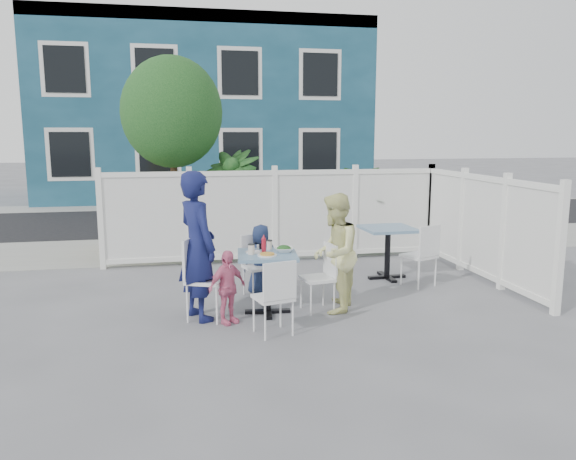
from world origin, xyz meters
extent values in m
plane|color=slate|center=(0.00, 0.00, 0.00)|extent=(80.00, 80.00, 0.00)
cube|color=gray|center=(0.00, 3.80, 0.01)|extent=(24.00, 2.60, 0.01)
cube|color=black|center=(0.00, 7.50, 0.00)|extent=(24.00, 5.00, 0.01)
cube|color=gray|center=(0.00, 10.60, 0.01)|extent=(24.00, 1.60, 0.01)
cube|color=navy|center=(-0.50, 14.00, 3.00)|extent=(11.00, 6.00, 6.00)
cube|color=white|center=(-0.50, 11.04, 5.80)|extent=(11.00, 0.08, 0.40)
cube|color=black|center=(-3.00, 11.02, 1.60)|extent=(1.20, 0.04, 1.40)
cube|color=black|center=(1.00, 11.02, 1.60)|extent=(1.20, 0.04, 1.40)
cube|color=black|center=(-3.00, 11.02, 4.10)|extent=(1.20, 0.04, 1.40)
cube|color=black|center=(1.00, 11.02, 4.10)|extent=(1.20, 0.04, 1.40)
cube|color=white|center=(0.10, 2.40, 0.82)|extent=(5.80, 0.04, 1.40)
cube|color=white|center=(0.10, 2.40, 1.56)|extent=(5.86, 0.08, 0.08)
cube|color=white|center=(0.10, 2.40, 0.06)|extent=(5.86, 0.08, 0.12)
cube|color=white|center=(3.00, 0.60, 0.82)|extent=(0.04, 3.60, 1.40)
cube|color=white|center=(3.00, 0.60, 1.56)|extent=(0.08, 3.66, 0.08)
cube|color=white|center=(3.00, 0.60, 0.06)|extent=(0.08, 3.66, 0.12)
cylinder|color=#382316|center=(-1.60, 3.30, 1.20)|extent=(0.12, 0.12, 2.40)
ellipsoid|color=#113816|center=(-1.60, 3.30, 2.60)|extent=(1.80, 1.62, 1.98)
cube|color=gold|center=(-2.28, 4.00, 0.68)|extent=(0.81, 0.64, 1.36)
imported|color=#113816|center=(-0.61, 3.10, 0.97)|extent=(1.51, 1.51, 1.94)
imported|color=#113816|center=(2.00, 3.00, 0.78)|extent=(1.81, 1.73, 1.56)
cube|color=teal|center=(-0.49, -0.43, 0.74)|extent=(0.79, 0.79, 0.04)
cylinder|color=black|center=(-0.49, -0.43, 0.37)|extent=(0.08, 0.08, 0.70)
cube|color=black|center=(-0.49, -0.43, 0.02)|extent=(0.57, 0.14, 0.04)
cube|color=black|center=(-0.49, -0.43, 0.02)|extent=(0.14, 0.57, 0.04)
cube|color=teal|center=(1.60, 0.90, 0.78)|extent=(0.78, 0.78, 0.04)
cylinder|color=black|center=(1.60, 0.90, 0.39)|extent=(0.09, 0.09, 0.74)
cube|color=black|center=(1.60, 0.90, 0.02)|extent=(0.60, 0.11, 0.04)
cube|color=black|center=(1.60, 0.90, 0.02)|extent=(0.11, 0.60, 0.04)
cube|color=white|center=(-1.24, -0.49, 0.48)|extent=(0.57, 0.58, 0.04)
cube|color=white|center=(-1.42, -0.41, 0.75)|extent=(0.20, 0.43, 0.48)
cylinder|color=white|center=(-0.99, -0.38, 0.24)|extent=(0.03, 0.03, 0.48)
cylinder|color=white|center=(-1.14, -0.74, 0.24)|extent=(0.03, 0.03, 0.48)
cylinder|color=white|center=(-1.33, -0.24, 0.24)|extent=(0.03, 0.03, 0.48)
cylinder|color=white|center=(-1.48, -0.60, 0.24)|extent=(0.03, 0.03, 0.48)
cube|color=white|center=(0.15, -0.45, 0.42)|extent=(0.43, 0.44, 0.04)
cube|color=white|center=(0.32, -0.42, 0.65)|extent=(0.09, 0.39, 0.42)
cylinder|color=white|center=(0.02, -0.64, 0.21)|extent=(0.02, 0.02, 0.42)
cylinder|color=white|center=(-0.03, -0.31, 0.21)|extent=(0.02, 0.02, 0.42)
cylinder|color=white|center=(0.33, -0.58, 0.21)|extent=(0.02, 0.02, 0.42)
cylinder|color=white|center=(0.28, -0.26, 0.21)|extent=(0.02, 0.02, 0.42)
cube|color=white|center=(-0.48, 0.34, 0.41)|extent=(0.47, 0.46, 0.04)
cube|color=white|center=(-0.53, 0.51, 0.63)|extent=(0.37, 0.14, 0.41)
cylinder|color=white|center=(-0.28, 0.24, 0.20)|extent=(0.02, 0.02, 0.41)
cylinder|color=white|center=(-0.59, 0.15, 0.20)|extent=(0.02, 0.02, 0.41)
cylinder|color=white|center=(-0.37, 0.54, 0.20)|extent=(0.02, 0.02, 0.41)
cylinder|color=white|center=(-0.68, 0.44, 0.20)|extent=(0.02, 0.02, 0.41)
cube|color=white|center=(-0.54, -1.17, 0.42)|extent=(0.47, 0.46, 0.04)
cube|color=white|center=(-0.50, -1.34, 0.65)|extent=(0.39, 0.13, 0.42)
cylinder|color=white|center=(-0.75, -1.06, 0.21)|extent=(0.02, 0.02, 0.42)
cylinder|color=white|center=(-0.42, -0.97, 0.21)|extent=(0.02, 0.02, 0.42)
cylinder|color=white|center=(-0.66, -1.37, 0.21)|extent=(0.02, 0.02, 0.42)
cylinder|color=white|center=(-0.34, -1.28, 0.21)|extent=(0.02, 0.02, 0.42)
cube|color=white|center=(1.91, 0.42, 0.45)|extent=(0.54, 0.53, 0.04)
cube|color=white|center=(1.98, 0.24, 0.70)|extent=(0.40, 0.20, 0.45)
cylinder|color=white|center=(1.67, 0.50, 0.22)|extent=(0.02, 0.02, 0.45)
cylinder|color=white|center=(2.00, 0.65, 0.22)|extent=(0.02, 0.02, 0.45)
cylinder|color=white|center=(1.81, 0.19, 0.22)|extent=(0.02, 0.02, 0.45)
cylinder|color=white|center=(2.14, 0.33, 0.22)|extent=(0.02, 0.02, 0.45)
imported|color=#14194C|center=(-1.33, -0.46, 0.90)|extent=(0.66, 0.77, 1.80)
imported|color=#D5D542|center=(0.36, -0.50, 0.75)|extent=(0.82, 0.90, 1.50)
imported|color=#1B284C|center=(-0.44, 0.41, 0.50)|extent=(0.52, 0.38, 0.99)
imported|color=pink|center=(-1.01, -0.72, 0.44)|extent=(0.55, 0.46, 0.88)
cylinder|color=white|center=(-0.51, -0.57, 0.77)|extent=(0.23, 0.23, 0.01)
cylinder|color=white|center=(-0.64, -0.34, 0.77)|extent=(0.20, 0.20, 0.01)
imported|color=white|center=(-0.27, -0.39, 0.79)|extent=(0.24, 0.24, 0.06)
cylinder|color=beige|center=(-0.69, -0.45, 0.82)|extent=(0.08, 0.08, 0.12)
cylinder|color=beige|center=(-0.42, -0.19, 0.82)|extent=(0.07, 0.07, 0.11)
cylinder|color=#AE1527|center=(-0.52, -0.36, 0.85)|extent=(0.05, 0.05, 0.18)
cylinder|color=white|center=(-0.57, -0.16, 0.80)|extent=(0.03, 0.03, 0.06)
cylinder|color=black|center=(-0.53, -0.15, 0.80)|extent=(0.03, 0.03, 0.07)
camera|label=1|loc=(-1.55, -7.11, 2.22)|focal=35.00mm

